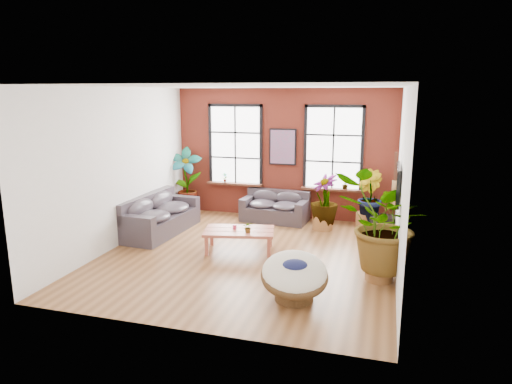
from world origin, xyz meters
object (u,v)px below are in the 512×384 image
sofa_left (158,216)px  papasan_chair (294,275)px  sofa_back (275,207)px  coffee_table (239,232)px

sofa_left → papasan_chair: bearing=-121.1°
sofa_back → sofa_left: (-2.51, -1.83, 0.06)m
sofa_back → papasan_chair: 4.81m
sofa_back → papasan_chair: (1.45, -4.59, 0.07)m
sofa_back → sofa_left: sofa_left is taller
papasan_chair → sofa_left: bearing=130.1°
sofa_back → coffee_table: size_ratio=1.11×
sofa_left → papasan_chair: size_ratio=1.75×
coffee_table → papasan_chair: 2.60m
sofa_back → coffee_table: bearing=-89.2°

